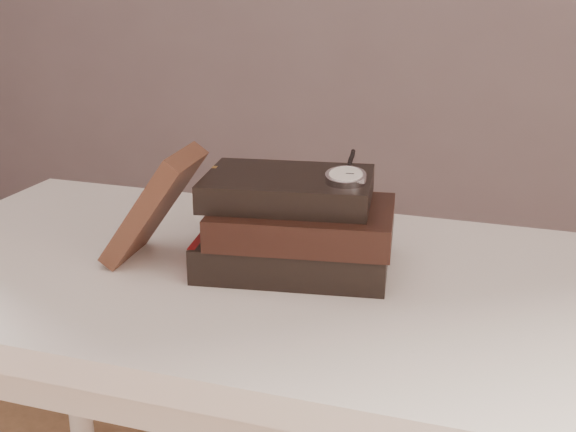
% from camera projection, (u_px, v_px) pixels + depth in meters
% --- Properties ---
extents(table, '(1.00, 0.60, 0.75)m').
position_uv_depth(table, '(221.00, 320.00, 1.10)').
color(table, white).
rests_on(table, ground).
extents(book_stack, '(0.29, 0.22, 0.13)m').
position_uv_depth(book_stack, '(296.00, 226.00, 1.04)').
color(book_stack, black).
rests_on(book_stack, table).
extents(journal, '(0.14, 0.13, 0.17)m').
position_uv_depth(journal, '(154.00, 205.00, 1.05)').
color(journal, '#3C2017').
rests_on(journal, table).
extents(pocket_watch, '(0.06, 0.16, 0.02)m').
position_uv_depth(pocket_watch, '(346.00, 175.00, 0.99)').
color(pocket_watch, silver).
rests_on(pocket_watch, book_stack).
extents(eyeglasses, '(0.13, 0.14, 0.05)m').
position_uv_depth(eyeglasses, '(244.00, 194.00, 1.13)').
color(eyeglasses, silver).
rests_on(eyeglasses, book_stack).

